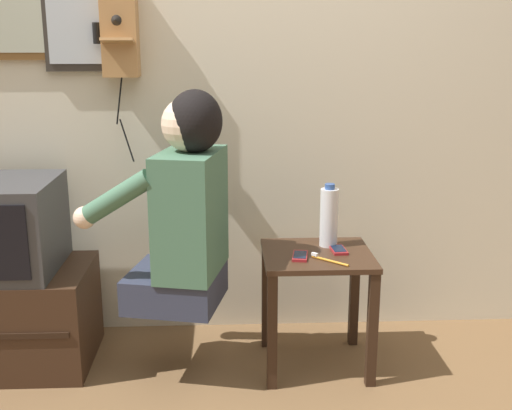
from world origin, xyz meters
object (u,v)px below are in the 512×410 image
at_px(water_bottle, 329,217).
at_px(person, 184,207).
at_px(cell_phone_held, 300,256).
at_px(wall_phone_antique, 119,26).
at_px(toothbrush, 327,260).
at_px(framed_picture, 1,7).
at_px(cell_phone_spare, 338,250).

bearing_deg(water_bottle, person, -165.63).
distance_m(cell_phone_held, water_bottle, 0.24).
height_order(wall_phone_antique, water_bottle, wall_phone_antique).
height_order(cell_phone_held, toothbrush, toothbrush).
height_order(framed_picture, cell_phone_spare, framed_picture).
distance_m(person, water_bottle, 0.63).
bearing_deg(toothbrush, water_bottle, 33.15).
bearing_deg(water_bottle, wall_phone_antique, 163.51).
bearing_deg(cell_phone_spare, water_bottle, 109.51).
bearing_deg(person, wall_phone_antique, 46.67).
height_order(framed_picture, toothbrush, framed_picture).
bearing_deg(toothbrush, cell_phone_spare, 15.65).
xyz_separation_m(person, water_bottle, (0.61, 0.16, -0.09)).
bearing_deg(toothbrush, wall_phone_antique, 104.53).
height_order(person, framed_picture, framed_picture).
distance_m(wall_phone_antique, framed_picture, 0.51).
relative_size(framed_picture, cell_phone_spare, 3.48).
relative_size(framed_picture, water_bottle, 1.62).
relative_size(wall_phone_antique, cell_phone_held, 6.34).
bearing_deg(person, cell_phone_spare, -70.04).
height_order(framed_picture, cell_phone_held, framed_picture).
bearing_deg(cell_phone_held, cell_phone_spare, 32.76).
bearing_deg(water_bottle, framed_picture, 167.58).
distance_m(person, toothbrush, 0.61).
height_order(cell_phone_held, cell_phone_spare, same).
xyz_separation_m(wall_phone_antique, framed_picture, (-0.51, 0.04, 0.08)).
relative_size(person, toothbrush, 6.43).
relative_size(water_bottle, toothbrush, 2.02).
relative_size(framed_picture, toothbrush, 3.27).
distance_m(framed_picture, cell_phone_held, 1.67).
bearing_deg(framed_picture, water_bottle, -12.42).
relative_size(cell_phone_spare, toothbrush, 0.94).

